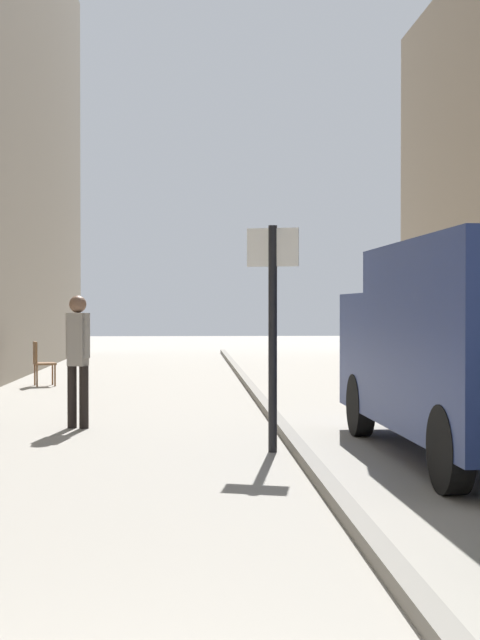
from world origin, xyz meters
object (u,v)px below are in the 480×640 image
delivery_van (476,344)px  street_sign_post (273,318)px  cafe_chair_near_window (41,360)px  pedestrian_main_foreground (78,352)px

delivery_van → street_sign_post: size_ratio=2.09×
delivery_van → cafe_chair_near_window: (-6.27, 9.87, -0.71)m
street_sign_post → cafe_chair_near_window: size_ratio=2.77×
pedestrian_main_foreground → street_sign_post: 3.38m
pedestrian_main_foreground → street_sign_post: bearing=-20.5°
delivery_van → pedestrian_main_foreground: bearing=146.9°
cafe_chair_near_window → delivery_van: bearing=16.2°
cafe_chair_near_window → street_sign_post: bearing=7.6°
pedestrian_main_foreground → delivery_van: 5.47m
street_sign_post → cafe_chair_near_window: street_sign_post is taller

